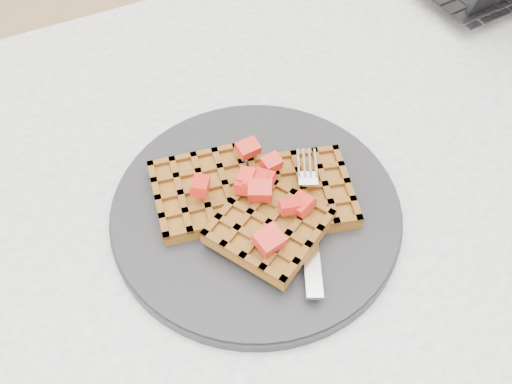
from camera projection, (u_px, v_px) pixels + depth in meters
ground at (308, 378)px, 1.26m from camera, size 4.00×4.00×0.00m
table at (343, 212)px, 0.76m from camera, size 1.20×0.80×0.75m
plate at (256, 210)px, 0.61m from camera, size 0.31×0.31×0.02m
waffles at (258, 202)px, 0.59m from camera, size 0.22×0.20×0.03m
strawberry_pile at (256, 184)px, 0.57m from camera, size 0.15×0.15×0.02m
fork at (308, 215)px, 0.59m from camera, size 0.10×0.17×0.02m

